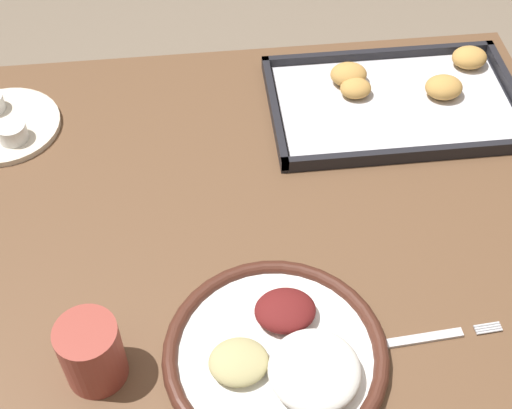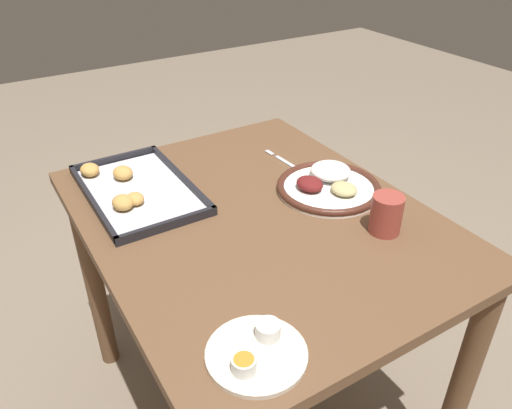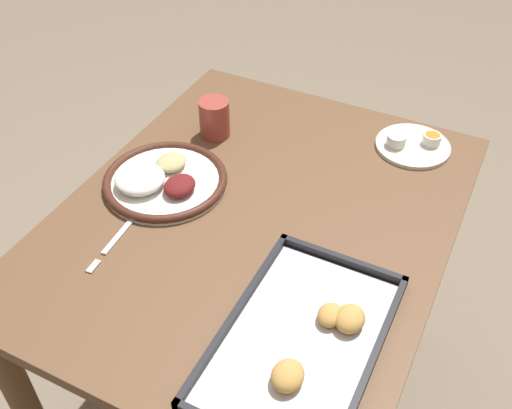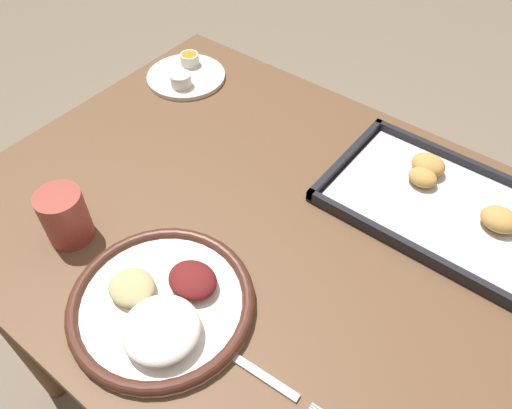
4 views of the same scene
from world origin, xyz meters
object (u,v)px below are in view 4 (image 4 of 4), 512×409
Objects in this scene: baking_tray at (454,204)px; drinking_cup at (65,216)px; dinner_plate at (164,306)px; saucer_plate at (186,75)px; fork at (261,375)px.

baking_tray is 4.34× the size of drinking_cup.
dinner_plate is 1.56× the size of saucer_plate.
drinking_cup is (0.17, -0.46, 0.04)m from saucer_plate.
drinking_cup is at bearing -137.03° from baking_tray.
dinner_plate is at bearing -2.38° from drinking_cup.
baking_tray is at bearing 76.00° from fork.
saucer_plate reaches higher than fork.
baking_tray is at bearing 60.85° from dinner_plate.
fork is 1.12× the size of saucer_plate.
baking_tray is (0.26, 0.46, -0.00)m from dinner_plate.
drinking_cup reaches higher than saucer_plate.
baking_tray is at bearing 42.97° from drinking_cup.
dinner_plate is 1.39× the size of fork.
fork is 0.46m from baking_tray.
fork is 0.73m from saucer_plate.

